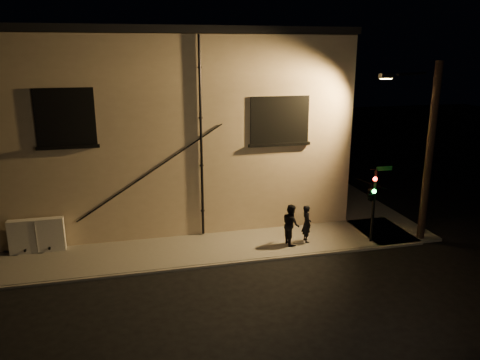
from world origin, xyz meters
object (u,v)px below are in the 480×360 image
object	(u,v)px
pedestrian_a	(307,224)
streetlamp_pole	(427,150)
utility_cabinet	(37,235)
traffic_signal	(372,193)
pedestrian_b	(291,224)

from	to	relation	value
pedestrian_a	streetlamp_pole	distance (m)	5.75
utility_cabinet	pedestrian_a	size ratio (longest dim) A/B	1.30
pedestrian_a	traffic_signal	size ratio (longest dim) A/B	0.50
streetlamp_pole	traffic_signal	bearing A→B (deg)	179.96
pedestrian_a	pedestrian_b	xyz separation A→B (m)	(-0.71, -0.06, 0.06)
utility_cabinet	pedestrian_a	xyz separation A→B (m)	(10.72, -1.59, 0.11)
pedestrian_a	streetlamp_pole	xyz separation A→B (m)	(4.83, -0.71, 3.03)
streetlamp_pole	pedestrian_b	bearing A→B (deg)	173.37
pedestrian_b	streetlamp_pole	distance (m)	6.32
pedestrian_b	traffic_signal	bearing A→B (deg)	-104.35
utility_cabinet	pedestrian_b	bearing A→B (deg)	-9.36
utility_cabinet	traffic_signal	world-z (taller)	traffic_signal
utility_cabinet	traffic_signal	distance (m)	13.47
utility_cabinet	pedestrian_b	size ratio (longest dim) A/B	1.22
traffic_signal	pedestrian_b	bearing A→B (deg)	168.59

